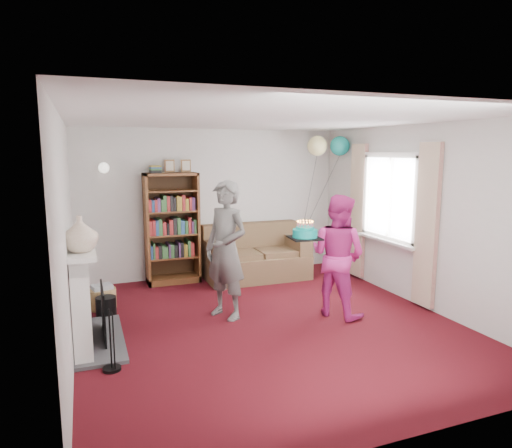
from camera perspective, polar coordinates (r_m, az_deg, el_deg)
name	(u,v)px	position (r m, az deg, el deg)	size (l,w,h in m)	color
ground	(268,324)	(5.83, 1.50, -12.37)	(5.00, 5.00, 0.00)	#380810
wall_back	(213,203)	(7.85, -5.45, 2.61)	(4.50, 0.02, 2.50)	silver
wall_left	(66,238)	(5.10, -22.67, -1.60)	(0.02, 5.00, 2.50)	silver
wall_right	(420,216)	(6.68, 19.77, 0.97)	(0.02, 5.00, 2.50)	silver
ceiling	(269,119)	(5.44, 1.61, 13.02)	(4.50, 5.00, 0.01)	white
fireplace	(88,299)	(5.45, -20.31, -8.78)	(0.55, 1.80, 1.12)	#3F3F42
window_bay	(389,214)	(7.12, 16.29, 1.23)	(0.14, 2.02, 2.20)	white
wall_sconce	(104,168)	(7.39, -18.50, 6.68)	(0.16, 0.23, 0.16)	gold
bookcase	(172,229)	(7.54, -10.52, -0.60)	(0.85, 0.42, 2.00)	#472B14
sofa	(255,258)	(7.78, -0.14, -4.22)	(1.70, 0.90, 0.90)	brown
wicker_basket	(102,298)	(6.65, -18.64, -8.73)	(0.37, 0.37, 0.33)	#A27A4B
person_striped	(226,250)	(5.83, -3.77, -3.26)	(0.65, 0.42, 1.77)	black
person_magenta	(338,255)	(6.02, 10.18, -3.89)	(0.77, 0.60, 1.59)	#C0267E
birthday_cake	(305,233)	(5.60, 6.13, -1.17)	(0.36, 0.36, 0.22)	black
balloons	(329,146)	(7.97, 9.06, 9.62)	(0.95, 0.34, 1.72)	#3F3F3F
mantel_vase	(80,234)	(4.93, -21.14, -1.15)	(0.35, 0.35, 0.37)	beige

